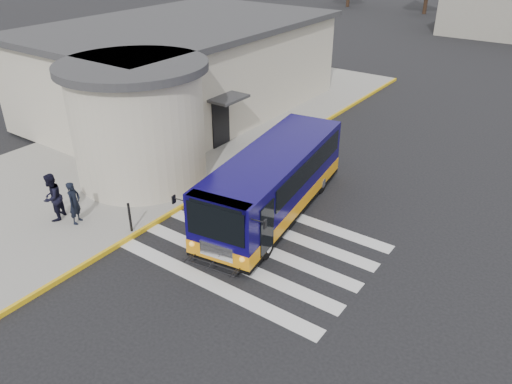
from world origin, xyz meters
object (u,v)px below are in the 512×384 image
Objects in this scene: transit_bus at (273,185)px; bollard at (130,217)px; pedestrian_b at (52,197)px; pedestrian_a at (74,203)px.

transit_bus is 8.19× the size of bollard.
bollard is (2.81, 1.02, -0.34)m from pedestrian_b.
bollard is at bearing -93.06° from pedestrian_a.
transit_bus is 7.03m from pedestrian_a.
transit_bus is 5.64× the size of pedestrian_a.
pedestrian_a is at bearing 85.44° from pedestrian_b.
transit_bus is at bearing 52.05° from bollard.
pedestrian_b reaches higher than pedestrian_a.
pedestrian_b is (-0.82, -0.31, 0.10)m from pedestrian_a.
pedestrian_b is 3.01m from bollard.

